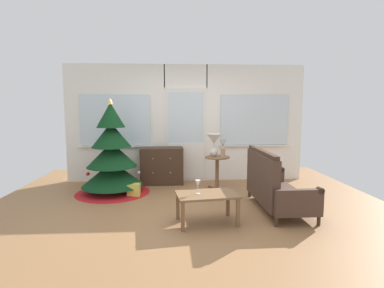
# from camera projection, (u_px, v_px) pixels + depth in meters

# --- Properties ---
(ground_plane) EXTENTS (6.76, 6.76, 0.00)m
(ground_plane) POSITION_uv_depth(u_px,v_px,m) (191.00, 211.00, 4.72)
(ground_plane) COLOR #996B42
(back_wall_with_door) EXTENTS (5.20, 0.14, 2.55)m
(back_wall_with_door) POSITION_uv_depth(u_px,v_px,m) (186.00, 123.00, 6.63)
(back_wall_with_door) COLOR white
(back_wall_with_door) RESTS_ON ground
(christmas_tree) EXTENTS (1.40, 1.40, 1.80)m
(christmas_tree) POSITION_uv_depth(u_px,v_px,m) (112.00, 160.00, 5.70)
(christmas_tree) COLOR #4C331E
(christmas_tree) RESTS_ON ground
(dresser_cabinet) EXTENTS (0.91, 0.46, 0.78)m
(dresser_cabinet) POSITION_uv_depth(u_px,v_px,m) (162.00, 166.00, 6.42)
(dresser_cabinet) COLOR #3D281C
(dresser_cabinet) RESTS_ON ground
(settee_sofa) EXTENTS (0.74, 1.53, 0.96)m
(settee_sofa) POSITION_uv_depth(u_px,v_px,m) (273.00, 186.00, 4.77)
(settee_sofa) COLOR #3D281C
(settee_sofa) RESTS_ON ground
(side_table) EXTENTS (0.50, 0.48, 0.67)m
(side_table) POSITION_uv_depth(u_px,v_px,m) (217.00, 166.00, 5.88)
(side_table) COLOR brown
(side_table) RESTS_ON ground
(table_lamp) EXTENTS (0.28, 0.28, 0.44)m
(table_lamp) POSITION_uv_depth(u_px,v_px,m) (214.00, 142.00, 5.86)
(table_lamp) COLOR silver
(table_lamp) RESTS_ON side_table
(flower_vase) EXTENTS (0.11, 0.10, 0.35)m
(flower_vase) POSITION_uv_depth(u_px,v_px,m) (223.00, 151.00, 5.79)
(flower_vase) COLOR tan
(flower_vase) RESTS_ON side_table
(coffee_table) EXTENTS (0.90, 0.63, 0.43)m
(coffee_table) POSITION_uv_depth(u_px,v_px,m) (207.00, 198.00, 4.20)
(coffee_table) COLOR brown
(coffee_table) RESTS_ON ground
(wine_glass) EXTENTS (0.08, 0.08, 0.20)m
(wine_glass) POSITION_uv_depth(u_px,v_px,m) (198.00, 184.00, 4.17)
(wine_glass) COLOR silver
(wine_glass) RESTS_ON coffee_table
(gift_box) EXTENTS (0.23, 0.20, 0.23)m
(gift_box) POSITION_uv_depth(u_px,v_px,m) (134.00, 190.00, 5.53)
(gift_box) COLOR #D8C64C
(gift_box) RESTS_ON ground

